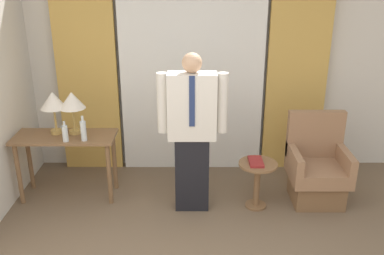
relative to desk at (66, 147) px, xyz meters
name	(u,v)px	position (x,y,z in m)	size (l,w,h in m)	color
wall_back	(192,64)	(1.41, 0.89, 0.73)	(10.00, 0.06, 2.70)	silver
curtain_sheer_center	(192,71)	(1.41, 0.76, 0.67)	(1.76, 0.06, 2.58)	white
curtain_drape_left	(87,71)	(0.12, 0.76, 0.67)	(0.74, 0.06, 2.58)	gold
curtain_drape_right	(297,71)	(2.70, 0.76, 0.67)	(0.74, 0.06, 2.58)	gold
desk	(66,147)	(0.00, 0.00, 0.00)	(1.12, 0.46, 0.75)	brown
table_lamp_left	(53,102)	(-0.10, 0.07, 0.50)	(0.28, 0.28, 0.48)	tan
table_lamp_right	(72,102)	(0.10, 0.07, 0.50)	(0.28, 0.28, 0.48)	tan
bottle_near_edge	(65,133)	(0.06, -0.16, 0.23)	(0.06, 0.06, 0.23)	silver
bottle_by_lamp	(83,130)	(0.25, -0.14, 0.25)	(0.06, 0.06, 0.28)	silver
person	(192,129)	(1.41, -0.26, 0.31)	(0.72, 0.24, 1.72)	black
armchair	(317,171)	(2.81, -0.08, -0.26)	(0.63, 0.60, 0.99)	brown
side_table	(257,177)	(2.12, -0.24, -0.25)	(0.42, 0.42, 0.53)	brown
book	(256,162)	(2.09, -0.24, -0.07)	(0.15, 0.26, 0.03)	maroon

